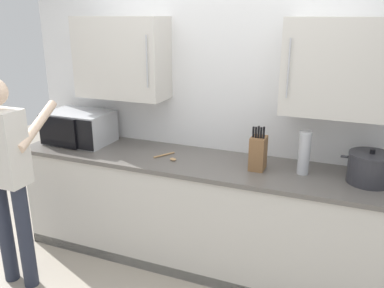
{
  "coord_description": "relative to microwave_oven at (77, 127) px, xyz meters",
  "views": [
    {
      "loc": [
        0.97,
        -2.01,
        2.04
      ],
      "look_at": [
        -0.15,
        0.72,
        1.07
      ],
      "focal_mm": 37.28,
      "sensor_mm": 36.0,
      "label": 1
    }
  ],
  "objects": [
    {
      "name": "microwave_oven",
      "position": [
        0.0,
        0.0,
        0.0
      ],
      "size": [
        0.56,
        0.43,
        0.28
      ],
      "color": "#B7BABF",
      "rests_on": "counter_unit"
    },
    {
      "name": "knife_block",
      "position": [
        1.68,
        -0.04,
        -0.01
      ],
      "size": [
        0.11,
        0.15,
        0.34
      ],
      "color": "brown",
      "rests_on": "counter_unit"
    },
    {
      "name": "back_wall_tiled",
      "position": [
        1.31,
        0.28,
        0.4
      ],
      "size": [
        3.71,
        0.44,
        2.79
      ],
      "color": "white",
      "rests_on": "ground_plane"
    },
    {
      "name": "person_figure",
      "position": [
        -0.0,
        -0.84,
        -0.09
      ],
      "size": [
        0.44,
        0.64,
        1.63
      ],
      "color": "#282D3D",
      "rests_on": "ground_plane"
    },
    {
      "name": "counter_unit",
      "position": [
        1.31,
        -0.04,
        -0.61
      ],
      "size": [
        3.34,
        0.66,
        0.92
      ],
      "color": "beige",
      "rests_on": "ground_plane"
    },
    {
      "name": "thermos_flask",
      "position": [
        2.01,
        -0.0,
        0.02
      ],
      "size": [
        0.09,
        0.09,
        0.32
      ],
      "color": "#B7BABF",
      "rests_on": "counter_unit"
    },
    {
      "name": "stock_pot",
      "position": [
        2.45,
        0.0,
        -0.03
      ],
      "size": [
        0.4,
        0.3,
        0.24
      ],
      "color": "#2D2D33",
      "rests_on": "counter_unit"
    },
    {
      "name": "wooden_spoon",
      "position": [
        0.96,
        -0.08,
        -0.13
      ],
      "size": [
        0.21,
        0.19,
        0.02
      ],
      "color": "tan",
      "rests_on": "counter_unit"
    }
  ]
}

